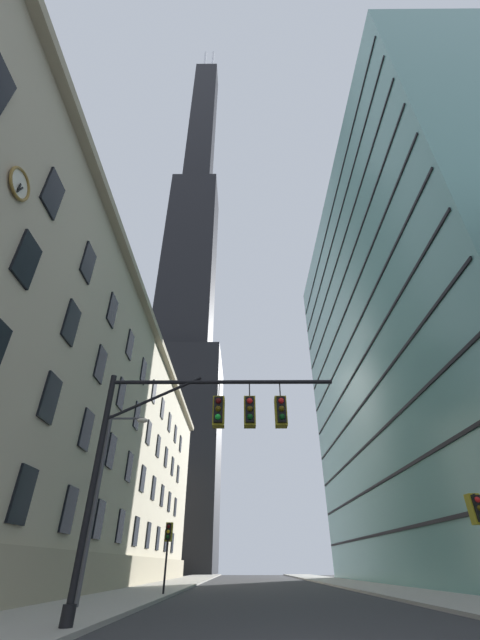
{
  "coord_description": "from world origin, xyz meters",
  "views": [
    {
      "loc": [
        -1.87,
        -9.18,
        1.52
      ],
      "look_at": [
        -1.99,
        11.93,
        15.07
      ],
      "focal_mm": 21.54,
      "sensor_mm": 36.0,
      "label": 1
    }
  ],
  "objects_px": {
    "traffic_signal_mast": "(206,429)",
    "street_lamppost": "(105,483)",
    "traffic_light_near_right": "(479,515)",
    "traffic_light_far_left": "(168,536)"
  },
  "relations": [
    {
      "from": "traffic_signal_mast",
      "to": "street_lamppost",
      "type": "bearing_deg",
      "value": 130.95
    },
    {
      "from": "traffic_light_near_right",
      "to": "street_lamppost",
      "type": "height_order",
      "value": "street_lamppost"
    },
    {
      "from": "traffic_light_far_left",
      "to": "traffic_light_near_right",
      "type": "bearing_deg",
      "value": -40.11
    },
    {
      "from": "traffic_light_far_left",
      "to": "traffic_signal_mast",
      "type": "bearing_deg",
      "value": -76.73
    },
    {
      "from": "traffic_signal_mast",
      "to": "traffic_light_near_right",
      "type": "xyz_separation_m",
      "value": [
        9.98,
        3.08,
        -2.31
      ]
    },
    {
      "from": "traffic_light_near_right",
      "to": "street_lamppost",
      "type": "distance_m",
      "value": 15.4
    },
    {
      "from": "traffic_light_near_right",
      "to": "traffic_signal_mast",
      "type": "bearing_deg",
      "value": -162.83
    },
    {
      "from": "traffic_light_near_right",
      "to": "traffic_light_far_left",
      "type": "xyz_separation_m",
      "value": [
        -13.37,
        11.26,
        -0.02
      ]
    },
    {
      "from": "traffic_light_near_right",
      "to": "street_lamppost",
      "type": "xyz_separation_m",
      "value": [
        -15.06,
        2.77,
        1.6
      ]
    },
    {
      "from": "traffic_signal_mast",
      "to": "street_lamppost",
      "type": "xyz_separation_m",
      "value": [
        -5.08,
        5.86,
        -0.72
      ]
    }
  ]
}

